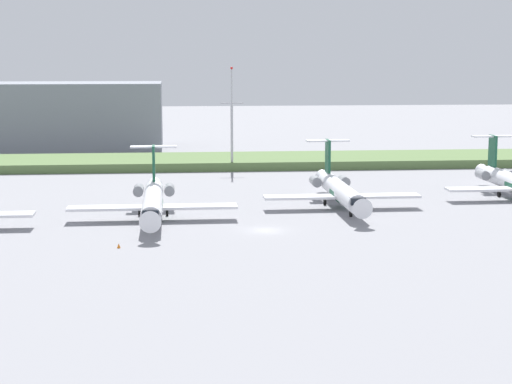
{
  "coord_description": "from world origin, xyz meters",
  "views": [
    {
      "loc": [
        -11.71,
        -109.72,
        22.1
      ],
      "look_at": [
        0.0,
        12.7,
        3.0
      ],
      "focal_mm": 61.82,
      "sensor_mm": 36.0,
      "label": 1
    }
  ],
  "objects_px": {
    "safety_cone_front_marker": "(119,246)",
    "regional_jet_second": "(153,200)",
    "regional_jet_third": "(340,190)",
    "antenna_mast": "(232,128)"
  },
  "relations": [
    {
      "from": "safety_cone_front_marker",
      "to": "regional_jet_second",
      "type": "bearing_deg",
      "value": 78.96
    },
    {
      "from": "regional_jet_third",
      "to": "safety_cone_front_marker",
      "type": "xyz_separation_m",
      "value": [
        -30.81,
        -25.09,
        -2.26
      ]
    },
    {
      "from": "antenna_mast",
      "to": "regional_jet_second",
      "type": "bearing_deg",
      "value": -106.0
    },
    {
      "from": "safety_cone_front_marker",
      "to": "antenna_mast",
      "type": "bearing_deg",
      "value": 75.32
    },
    {
      "from": "regional_jet_third",
      "to": "safety_cone_front_marker",
      "type": "relative_size",
      "value": 56.36
    },
    {
      "from": "regional_jet_third",
      "to": "safety_cone_front_marker",
      "type": "distance_m",
      "value": 39.8
    },
    {
      "from": "antenna_mast",
      "to": "safety_cone_front_marker",
      "type": "bearing_deg",
      "value": -104.68
    },
    {
      "from": "regional_jet_third",
      "to": "antenna_mast",
      "type": "bearing_deg",
      "value": 106.78
    },
    {
      "from": "safety_cone_front_marker",
      "to": "regional_jet_third",
      "type": "bearing_deg",
      "value": 39.15
    },
    {
      "from": "regional_jet_second",
      "to": "regional_jet_third",
      "type": "relative_size",
      "value": 1.0
    }
  ]
}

